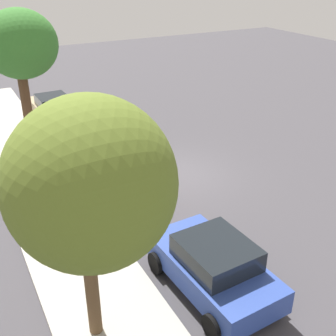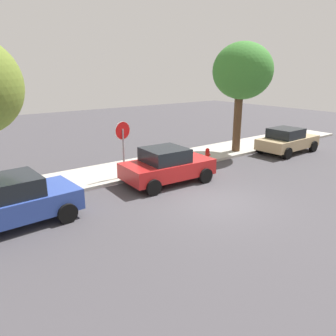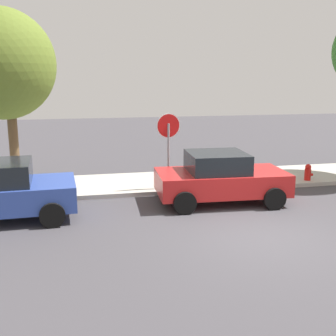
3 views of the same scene
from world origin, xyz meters
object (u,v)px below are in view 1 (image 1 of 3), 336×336
parked_car_red (114,173)px  street_tree_mid_block (21,45)px  parked_car_tan (52,108)px  stop_sign (86,170)px  street_tree_near_corner (91,185)px  fire_hydrant (51,153)px  parked_car_blue (213,266)px

parked_car_red → street_tree_mid_block: street_tree_mid_block is taller
parked_car_tan → street_tree_mid_block: (-2.45, 1.54, 3.79)m
stop_sign → parked_car_red: (1.27, -1.40, -1.01)m
street_tree_near_corner → fire_hydrant: 10.81m
parked_car_blue → fire_hydrant: parked_car_blue is taller
stop_sign → parked_car_tan: (10.02, -1.33, -1.05)m
parked_car_tan → street_tree_mid_block: bearing=147.7°
stop_sign → street_tree_mid_block: size_ratio=0.42×
parked_car_tan → street_tree_near_corner: (-15.08, 2.71, 3.34)m
parked_car_red → street_tree_mid_block: size_ratio=0.64×
street_tree_mid_block → fire_hydrant: bearing=-176.2°
street_tree_mid_block → fire_hydrant: street_tree_mid_block is taller
street_tree_near_corner → parked_car_blue: bearing=-87.3°
parked_car_tan → fire_hydrant: size_ratio=5.60×
parked_car_red → fire_hydrant: 4.02m
parked_car_tan → parked_car_blue: bearing=-178.6°
stop_sign → street_tree_mid_block: bearing=1.6°
parked_car_tan → street_tree_near_corner: size_ratio=0.69×
street_tree_near_corner → street_tree_mid_block: bearing=-5.3°
street_tree_mid_block → street_tree_near_corner: bearing=174.7°
street_tree_near_corner → parked_car_red: bearing=-23.7°
street_tree_near_corner → fire_hydrant: size_ratio=8.14×
stop_sign → street_tree_mid_block: (7.57, 0.22, 2.75)m
parked_car_red → street_tree_near_corner: 7.66m
parked_car_blue → parked_car_tan: parked_car_blue is taller
street_tree_near_corner → street_tree_mid_block: size_ratio=0.96×
stop_sign → street_tree_near_corner: size_ratio=0.44×
parked_car_red → parked_car_blue: 6.19m
stop_sign → street_tree_mid_block: 8.06m
stop_sign → street_tree_near_corner: (-5.06, 1.38, 2.29)m
parked_car_blue → street_tree_mid_block: (12.49, 1.92, 3.74)m
parked_car_red → parked_car_tan: bearing=0.4°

